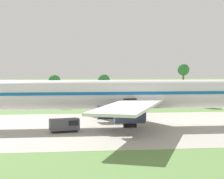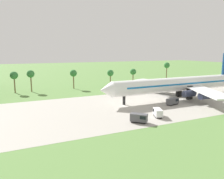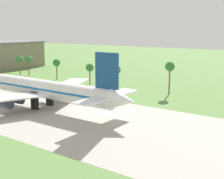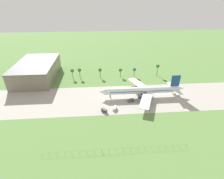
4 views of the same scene
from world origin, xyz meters
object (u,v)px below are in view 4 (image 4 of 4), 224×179
(jet_airliner, at_px, (143,90))
(baggage_tug, at_px, (115,108))
(terminal_building, at_px, (37,70))
(fuel_truck, at_px, (131,100))
(no_stopping_sign, at_px, (103,151))
(catering_van, at_px, (104,110))

(jet_airliner, height_order, baggage_tug, jet_airliner)
(jet_airliner, relative_size, terminal_building, 1.18)
(baggage_tug, bearing_deg, fuel_truck, 35.06)
(baggage_tug, relative_size, terminal_building, 0.08)
(fuel_truck, bearing_deg, baggage_tug, -144.94)
(fuel_truck, xyz_separation_m, no_stopping_sign, (-24.23, -49.76, -0.24))
(baggage_tug, distance_m, no_stopping_sign, 41.31)
(baggage_tug, distance_m, catering_van, 8.37)
(baggage_tug, height_order, fuel_truck, fuel_truck)
(fuel_truck, relative_size, terminal_building, 0.09)
(fuel_truck, bearing_deg, jet_airliner, 34.49)
(fuel_truck, height_order, no_stopping_sign, fuel_truck)
(terminal_building, bearing_deg, baggage_tug, -40.40)
(fuel_truck, distance_m, no_stopping_sign, 55.35)
(catering_van, xyz_separation_m, terminal_building, (-65.90, 65.39, 6.84))
(jet_airliner, distance_m, catering_van, 38.43)
(jet_airliner, relative_size, fuel_truck, 13.35)
(baggage_tug, height_order, no_stopping_sign, baggage_tug)
(fuel_truck, xyz_separation_m, terminal_building, (-87.79, 53.11, 6.89))
(baggage_tug, xyz_separation_m, fuel_truck, (13.91, 9.76, 0.01))
(baggage_tug, distance_m, fuel_truck, 16.99)
(jet_airliner, distance_m, no_stopping_sign, 67.22)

